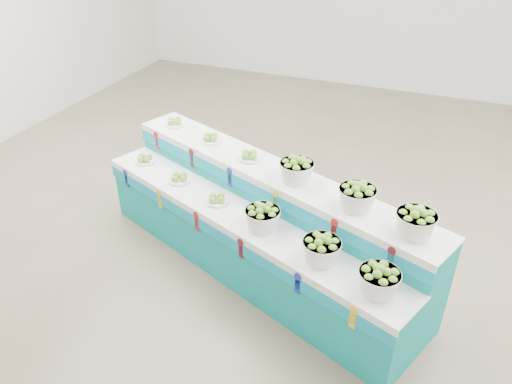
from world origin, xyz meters
TOP-DOWN VIEW (x-y plane):
  - ground at (0.00, 0.00)m, footprint 10.00×10.00m
  - display_stand at (-0.32, -0.76)m, footprint 3.73×2.22m
  - plate_lower_left at (-1.79, -0.42)m, footprint 0.29×0.29m
  - plate_lower_mid at (-1.23, -0.64)m, footprint 0.29×0.29m
  - plate_lower_right at (-0.69, -0.86)m, footprint 0.29×0.29m
  - basket_lower_left at (-0.13, -1.08)m, footprint 0.41×0.41m
  - basket_lower_mid at (0.48, -1.32)m, footprint 0.41×0.41m
  - basket_lower_right at (0.98, -1.52)m, footprint 0.41×0.41m
  - plate_upper_left at (-1.63, 0.00)m, footprint 0.29×0.29m
  - plate_upper_mid at (-1.06, -0.22)m, footprint 0.29×0.29m
  - plate_upper_right at (-0.52, -0.44)m, footprint 0.29×0.29m
  - basket_upper_left at (0.04, -0.66)m, footprint 0.41×0.41m
  - basket_upper_mid at (0.64, -0.90)m, footprint 0.41×0.41m
  - basket_upper_right at (1.14, -1.10)m, footprint 0.41×0.41m

SIDE VIEW (x-z plane):
  - ground at x=0.00m, z-range 0.00..0.00m
  - display_stand at x=-0.32m, z-range 0.00..1.02m
  - plate_lower_left at x=-1.79m, z-range 0.72..0.81m
  - plate_lower_mid at x=-1.23m, z-range 0.72..0.81m
  - plate_lower_right at x=-0.69m, z-range 0.72..0.81m
  - basket_lower_left at x=-0.13m, z-range 0.72..0.95m
  - basket_lower_mid at x=0.48m, z-range 0.72..0.95m
  - basket_lower_right at x=0.98m, z-range 0.72..0.95m
  - plate_upper_left at x=-1.63m, z-range 1.02..1.11m
  - plate_upper_mid at x=-1.06m, z-range 1.02..1.11m
  - plate_upper_right at x=-0.52m, z-range 1.02..1.11m
  - basket_upper_left at x=0.04m, z-range 1.02..1.25m
  - basket_upper_mid at x=0.64m, z-range 1.02..1.25m
  - basket_upper_right at x=1.14m, z-range 1.02..1.25m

